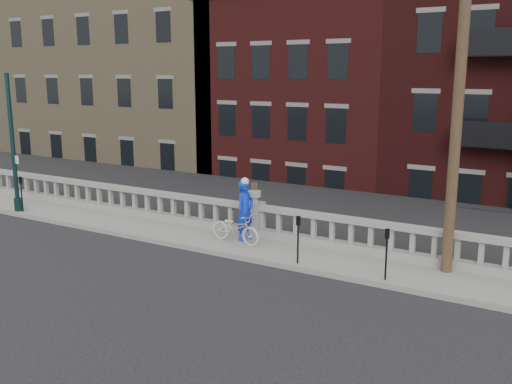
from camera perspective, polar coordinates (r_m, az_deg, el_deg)
ground at (r=15.69m, az=-7.65°, el=-8.29°), size 120.00×120.00×0.00m
sidewalk at (r=17.98m, az=-1.72°, el=-5.27°), size 32.00×2.20×0.15m
balustrade at (r=18.60m, az=-0.16°, el=-2.86°), size 28.00×0.34×1.03m
planter_pedestal at (r=18.55m, az=-0.16°, el=-2.30°), size 0.55×0.55×1.76m
lower_level at (r=35.71m, az=16.68°, el=7.04°), size 80.00×44.00×20.80m
utility_pole at (r=15.39m, az=19.72°, el=10.66°), size 1.60×0.28×10.00m
streetlight_pole at (r=23.37m, az=-23.06°, el=3.18°), size 0.40×0.28×5.20m
parking_meter_a at (r=23.36m, az=-22.42°, el=0.19°), size 0.10×0.09×1.36m
parking_meter_b at (r=15.84m, az=4.23°, el=-4.23°), size 0.10×0.09×1.36m
parking_meter_c at (r=14.94m, az=12.93°, el=-5.51°), size 0.10×0.09×1.36m
bicycle at (r=17.78m, az=-2.07°, el=-3.63°), size 1.87×0.81×0.95m
cyclist at (r=17.99m, az=-1.10°, el=-1.87°), size 0.56×0.75×1.90m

